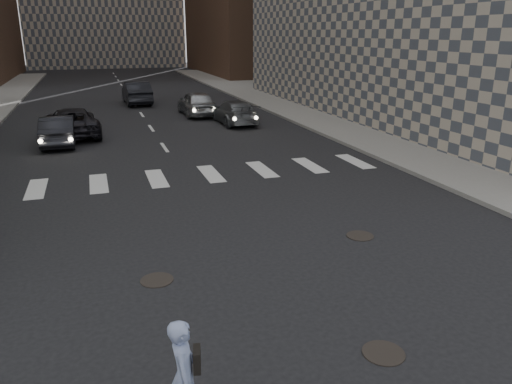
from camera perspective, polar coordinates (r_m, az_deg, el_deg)
ground at (r=10.28m, az=0.98°, el=-11.43°), size 160.00×160.00×0.00m
sidewalk_right at (r=33.75m, az=13.41°, el=8.92°), size 13.00×80.00×0.15m
manhole_a at (r=8.83m, az=14.37°, el=-17.39°), size 0.70×0.70×0.02m
manhole_b at (r=10.93m, az=-11.26°, el=-9.84°), size 0.70×0.70×0.02m
manhole_c at (r=13.18m, az=11.80°, el=-4.92°), size 0.70×0.70×0.02m
skateboarder at (r=6.80m, az=-8.16°, el=-20.03°), size 0.49×0.86×1.66m
traffic_car_a at (r=24.98m, az=-21.68°, el=6.57°), size 1.48×4.18×1.37m
traffic_car_b at (r=28.88m, az=-2.50°, el=9.12°), size 1.98×4.59×1.32m
traffic_car_c at (r=26.83m, az=-20.27°, el=7.49°), size 2.81×5.31×1.42m
traffic_car_d at (r=32.00m, az=-6.80°, el=10.07°), size 1.91×4.58×1.55m
traffic_car_e at (r=37.93m, az=-13.47°, el=10.96°), size 1.85×4.95×1.61m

